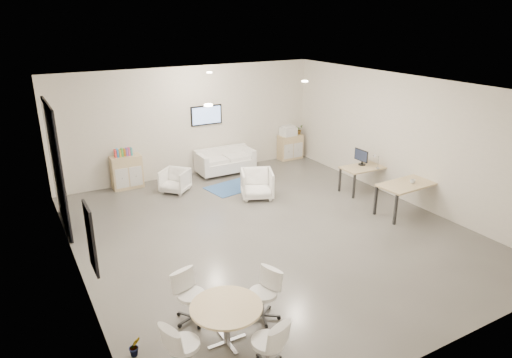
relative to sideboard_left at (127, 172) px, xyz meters
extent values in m
cube|color=#53504C|center=(2.04, -4.26, -0.86)|extent=(8.00, 9.00, 0.80)
cube|color=white|center=(2.04, -4.26, 3.14)|extent=(8.00, 9.00, 0.80)
cube|color=beige|center=(2.04, 0.64, 1.14)|extent=(8.00, 0.80, 3.20)
cube|color=beige|center=(2.04, -9.16, 1.14)|extent=(8.00, 0.80, 3.20)
cube|color=beige|center=(-2.36, -4.26, 1.14)|extent=(0.80, 9.00, 3.20)
cube|color=beige|center=(6.44, -4.26, 1.14)|extent=(0.80, 9.00, 3.20)
cube|color=black|center=(-1.92, -1.76, 0.96)|extent=(0.02, 1.90, 2.85)
cube|color=black|center=(-1.90, -1.76, 2.35)|extent=(0.06, 1.90, 0.08)
cube|color=black|center=(-1.90, -2.67, 0.96)|extent=(0.06, 0.08, 2.85)
cube|color=black|center=(-1.90, -0.85, 0.96)|extent=(0.06, 0.08, 2.85)
cube|color=black|center=(-1.90, -1.61, 0.96)|extent=(0.06, 0.07, 2.85)
cube|color=#B2B2B7|center=(-1.86, -2.21, 0.59)|extent=(0.04, 0.60, 0.05)
cube|color=black|center=(-1.94, -5.86, 1.09)|extent=(0.04, 0.54, 1.04)
cube|color=white|center=(-1.91, -5.86, 1.09)|extent=(0.01, 0.46, 0.96)
cube|color=#E46A42|center=(-1.91, -5.86, 0.89)|extent=(0.01, 0.32, 0.30)
cube|color=black|center=(2.54, 0.20, 1.29)|extent=(0.98, 0.05, 0.58)
cube|color=#90B4FA|center=(2.54, 0.18, 1.29)|extent=(0.90, 0.01, 0.50)
cylinder|color=#FFEAC6|center=(0.24, -5.26, 2.72)|extent=(0.14, 0.14, 0.03)
cylinder|color=#FFEAC6|center=(3.24, -3.76, 2.72)|extent=(0.14, 0.14, 0.03)
cylinder|color=#FFEAC6|center=(2.04, -1.26, 2.72)|extent=(0.14, 0.14, 0.03)
cube|color=tan|center=(0.00, 0.00, 0.00)|extent=(0.82, 0.41, 0.92)
cube|color=silver|center=(-0.19, -0.21, -0.09)|extent=(0.35, 0.02, 0.55)
cube|color=silver|center=(0.19, -0.21, -0.09)|extent=(0.35, 0.02, 0.55)
cube|color=tan|center=(5.44, 0.02, -0.05)|extent=(0.81, 0.38, 0.81)
cube|color=silver|center=(5.25, -0.18, -0.13)|extent=(0.34, 0.02, 0.49)
cube|color=silver|center=(5.63, -0.18, -0.13)|extent=(0.34, 0.02, 0.49)
cube|color=red|center=(-0.26, 0.00, 0.57)|extent=(0.04, 0.14, 0.22)
cube|color=#337FCC|center=(-0.20, 0.00, 0.57)|extent=(0.04, 0.14, 0.22)
cube|color=gold|center=(-0.13, 0.00, 0.57)|extent=(0.04, 0.14, 0.22)
cube|color=#4CB24C|center=(-0.07, 0.00, 0.57)|extent=(0.04, 0.14, 0.22)
cube|color=#CC6619|center=(-0.01, 0.00, 0.57)|extent=(0.04, 0.14, 0.22)
cube|color=purple|center=(0.05, 0.00, 0.57)|extent=(0.04, 0.14, 0.22)
cube|color=#E54C7F|center=(0.11, 0.00, 0.57)|extent=(0.04, 0.14, 0.22)
cube|color=teal|center=(0.17, 0.00, 0.57)|extent=(0.04, 0.14, 0.22)
cube|color=white|center=(5.35, 0.02, 0.49)|extent=(0.50, 0.42, 0.28)
cube|color=white|center=(5.35, 0.02, 0.66)|extent=(0.37, 0.32, 0.06)
cube|color=white|center=(2.91, -0.24, -0.19)|extent=(1.71, 0.86, 0.32)
cube|color=white|center=(2.91, 0.09, 0.13)|extent=(1.71, 0.20, 0.32)
cube|color=white|center=(2.13, -0.24, -0.03)|extent=(0.15, 0.85, 0.64)
cube|color=white|center=(3.69, -0.24, -0.03)|extent=(0.15, 0.85, 0.64)
cube|color=#315497|center=(2.59, -1.43, -0.45)|extent=(1.61, 1.21, 0.01)
imported|color=white|center=(1.05, -0.94, -0.11)|extent=(0.93, 0.93, 0.70)
imported|color=white|center=(2.78, -2.41, -0.05)|extent=(1.03, 1.01, 0.83)
cube|color=tan|center=(5.59, -3.42, 0.22)|extent=(1.36, 0.72, 0.04)
cube|color=black|center=(4.97, -3.71, -0.13)|extent=(0.05, 0.05, 0.66)
cube|color=black|center=(6.22, -3.71, -0.13)|extent=(0.05, 0.05, 0.66)
cube|color=black|center=(4.97, -3.14, -0.13)|extent=(0.05, 0.05, 0.66)
cube|color=black|center=(6.22, -3.14, -0.13)|extent=(0.05, 0.05, 0.66)
cube|color=tan|center=(5.44, -5.08, 0.30)|extent=(1.54, 0.83, 0.04)
cube|color=black|center=(4.74, -5.40, -0.09)|extent=(0.05, 0.05, 0.74)
cube|color=black|center=(6.14, -5.40, -0.09)|extent=(0.05, 0.05, 0.74)
cube|color=black|center=(4.74, -4.75, -0.09)|extent=(0.05, 0.05, 0.74)
cube|color=black|center=(6.14, -4.75, -0.09)|extent=(0.05, 0.05, 0.74)
cylinder|color=black|center=(5.59, -3.27, 0.25)|extent=(0.20, 0.20, 0.02)
cube|color=black|center=(5.59, -3.27, 0.37)|extent=(0.04, 0.03, 0.24)
cube|color=black|center=(5.54, -3.27, 0.52)|extent=(0.03, 0.50, 0.32)
cylinder|color=tan|center=(-0.40, -7.12, 0.17)|extent=(1.06, 1.06, 0.04)
cylinder|color=#B2B2B7|center=(-0.40, -7.12, -0.16)|extent=(0.10, 0.10, 0.61)
cube|color=#B2B2B7|center=(-0.40, -7.12, -0.45)|extent=(0.62, 0.06, 0.03)
cube|color=#B2B2B7|center=(-0.40, -7.12, -0.45)|extent=(0.06, 0.62, 0.03)
imported|color=#3F7F3F|center=(5.76, 0.02, 0.47)|extent=(0.37, 0.39, 0.24)
imported|color=#3F7F3F|center=(-1.66, -6.71, -0.39)|extent=(0.17, 0.31, 0.14)
imported|color=white|center=(5.50, -5.13, 0.38)|extent=(0.14, 0.12, 0.12)
camera|label=1|loc=(-2.75, -12.14, 4.15)|focal=32.00mm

